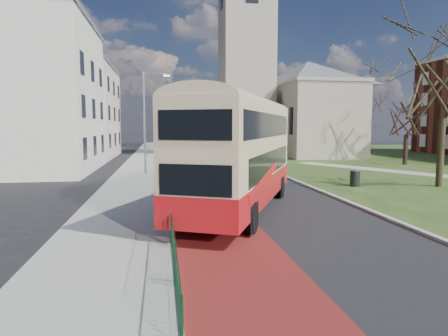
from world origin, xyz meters
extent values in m
plane|color=black|center=(0.00, 0.00, 0.00)|extent=(160.00, 160.00, 0.00)
cube|color=black|center=(1.50, 20.00, 0.01)|extent=(9.00, 120.00, 0.01)
cube|color=#591414|center=(-1.20, 20.00, 0.01)|extent=(3.40, 120.00, 0.01)
cube|color=gray|center=(-5.00, 20.00, 0.06)|extent=(4.00, 120.00, 0.12)
cube|color=#999993|center=(-3.00, 20.00, 0.07)|extent=(0.25, 120.00, 0.13)
cube|color=#999993|center=(6.10, 22.00, 0.07)|extent=(0.25, 80.00, 0.13)
cylinder|color=#0C361D|center=(-2.95, 4.00, 1.10)|extent=(0.04, 24.00, 0.04)
cylinder|color=#0C361D|center=(-2.95, 4.00, 0.15)|extent=(0.04, 24.00, 0.04)
cube|color=gray|center=(8.00, 38.00, 12.00)|extent=(6.50, 6.50, 24.00)
cube|color=gray|center=(16.50, 38.00, 4.50)|extent=(9.00, 18.00, 9.00)
pyramid|color=#565960|center=(16.50, 38.00, 12.60)|extent=(9.00, 18.00, 3.60)
cube|color=beige|center=(-14.00, 22.00, 6.25)|extent=(10.00, 14.00, 12.50)
cube|color=#565960|center=(-14.00, 22.00, 12.75)|extent=(10.30, 14.30, 0.50)
cube|color=#B7AE9B|center=(-14.00, 38.00, 5.50)|extent=(10.00, 16.00, 11.00)
cube|color=#565960|center=(-14.00, 38.00, 11.25)|extent=(10.30, 16.30, 0.50)
cylinder|color=gray|center=(-4.50, 18.00, 4.12)|extent=(0.16, 0.16, 8.00)
cylinder|color=gray|center=(-3.60, 18.00, 8.02)|extent=(1.80, 0.10, 0.10)
cube|color=silver|center=(-2.70, 18.00, 7.87)|extent=(0.50, 0.18, 0.12)
cube|color=#B61014|center=(0.32, 3.37, 1.13)|extent=(7.65, 12.21, 1.10)
cube|color=beige|center=(0.32, 3.37, 3.28)|extent=(7.60, 12.14, 3.20)
cube|color=black|center=(-0.80, 4.25, 2.29)|extent=(4.23, 9.07, 1.05)
cube|color=black|center=(1.72, 3.09, 2.29)|extent=(4.23, 9.07, 1.05)
cube|color=black|center=(-0.94, 3.95, 3.94)|extent=(4.64, 9.95, 0.99)
cube|color=black|center=(1.58, 2.79, 3.94)|extent=(4.64, 9.95, 0.99)
cube|color=black|center=(2.86, 8.85, 2.29)|extent=(2.28, 1.11, 1.16)
cube|color=black|center=(2.86, 8.85, 3.94)|extent=(2.28, 1.11, 0.99)
cube|color=orange|center=(2.86, 8.85, 4.57)|extent=(1.83, 0.92, 0.33)
cylinder|color=black|center=(0.89, 7.66, 0.57)|extent=(0.78, 1.18, 1.15)
cylinder|color=black|center=(3.22, 6.58, 0.57)|extent=(0.78, 1.18, 1.15)
cylinder|color=black|center=(-2.37, 0.60, 0.57)|extent=(0.78, 1.18, 1.15)
cylinder|color=black|center=(-0.03, -0.48, 0.57)|extent=(0.78, 1.18, 1.15)
cylinder|color=#322919|center=(14.37, 8.51, 2.22)|extent=(0.46, 0.46, 4.35)
cylinder|color=black|center=(21.08, 22.35, 1.54)|extent=(0.54, 0.54, 2.99)
cylinder|color=black|center=(9.09, 9.47, 0.54)|extent=(0.75, 0.75, 1.00)
cylinder|color=gray|center=(9.09, 9.47, 1.07)|extent=(0.81, 0.81, 0.07)
camera|label=1|loc=(-3.24, -14.39, 3.90)|focal=32.00mm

